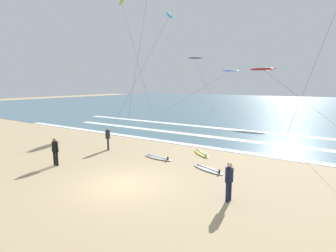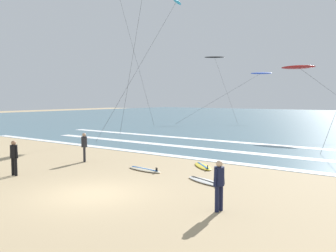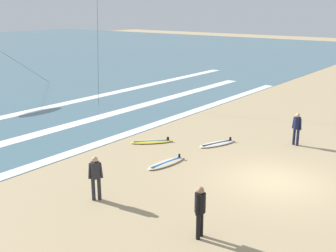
{
  "view_description": "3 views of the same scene",
  "coord_description": "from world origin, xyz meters",
  "px_view_note": "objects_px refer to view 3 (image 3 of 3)",
  "views": [
    {
      "loc": [
        8.03,
        -8.51,
        4.62
      ],
      "look_at": [
        1.26,
        1.89,
        2.61
      ],
      "focal_mm": 27.97,
      "sensor_mm": 36.0,
      "label": 1
    },
    {
      "loc": [
        9.77,
        -8.61,
        3.53
      ],
      "look_at": [
        0.36,
        4.28,
        2.25
      ],
      "focal_mm": 37.86,
      "sensor_mm": 36.0,
      "label": 2
    },
    {
      "loc": [
        -14.2,
        -5.77,
        6.46
      ],
      "look_at": [
        -2.31,
        3.42,
        2.14
      ],
      "focal_mm": 44.36,
      "sensor_mm": 36.0,
      "label": 3
    }
  ],
  "objects_px": {
    "surfer_left_far": "(297,126)",
    "surfboard_right_spare": "(217,144)",
    "surfboard_near_water": "(152,142)",
    "surfer_background_far": "(200,208)",
    "surfer_left_near": "(96,174)",
    "surfboard_left_pile": "(166,163)"
  },
  "relations": [
    {
      "from": "surfer_left_far",
      "to": "surfboard_right_spare",
      "type": "xyz_separation_m",
      "value": [
        -2.26,
        3.04,
        -0.91
      ]
    },
    {
      "from": "surfboard_near_water",
      "to": "surfboard_right_spare",
      "type": "height_order",
      "value": "same"
    },
    {
      "from": "surfer_background_far",
      "to": "surfboard_near_water",
      "type": "relative_size",
      "value": 0.82
    },
    {
      "from": "surfer_left_near",
      "to": "surfboard_left_pile",
      "type": "xyz_separation_m",
      "value": [
        4.16,
        0.17,
        -0.91
      ]
    },
    {
      "from": "surfboard_left_pile",
      "to": "surfboard_near_water",
      "type": "bearing_deg",
      "value": 51.86
    },
    {
      "from": "surfer_left_near",
      "to": "surfer_left_far",
      "type": "xyz_separation_m",
      "value": [
        10.0,
        -3.23,
        0.0
      ]
    },
    {
      "from": "surfer_left_near",
      "to": "surfer_left_far",
      "type": "distance_m",
      "value": 10.51
    },
    {
      "from": "surfboard_left_pile",
      "to": "surfer_background_far",
      "type": "bearing_deg",
      "value": -132.71
    },
    {
      "from": "surfboard_right_spare",
      "to": "surfboard_left_pile",
      "type": "distance_m",
      "value": 3.6
    },
    {
      "from": "surfboard_near_water",
      "to": "surfer_left_near",
      "type": "bearing_deg",
      "value": -157.06
    },
    {
      "from": "surfer_left_far",
      "to": "surfboard_near_water",
      "type": "relative_size",
      "value": 0.82
    },
    {
      "from": "surfer_background_far",
      "to": "surfer_left_near",
      "type": "bearing_deg",
      "value": 91.87
    },
    {
      "from": "surfer_left_near",
      "to": "surfer_left_far",
      "type": "bearing_deg",
      "value": -17.87
    },
    {
      "from": "surfer_left_near",
      "to": "surfboard_left_pile",
      "type": "bearing_deg",
      "value": 2.37
    },
    {
      "from": "surfer_background_far",
      "to": "surfer_left_near",
      "type": "xyz_separation_m",
      "value": [
        -0.14,
        4.19,
        0.0
      ]
    },
    {
      "from": "surfer_background_far",
      "to": "surfboard_right_spare",
      "type": "bearing_deg",
      "value": 27.73
    },
    {
      "from": "surfboard_near_water",
      "to": "surfer_left_far",
      "type": "bearing_deg",
      "value": -55.47
    },
    {
      "from": "surfer_left_near",
      "to": "surfboard_near_water",
      "type": "xyz_separation_m",
      "value": [
        6.03,
        2.55,
        -0.91
      ]
    },
    {
      "from": "surfer_left_near",
      "to": "surfer_left_far",
      "type": "height_order",
      "value": "same"
    },
    {
      "from": "surfer_left_far",
      "to": "surfer_left_near",
      "type": "bearing_deg",
      "value": 162.13
    },
    {
      "from": "surfer_left_far",
      "to": "surfboard_right_spare",
      "type": "bearing_deg",
      "value": 126.57
    },
    {
      "from": "surfer_left_near",
      "to": "surfboard_right_spare",
      "type": "distance_m",
      "value": 7.8
    }
  ]
}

